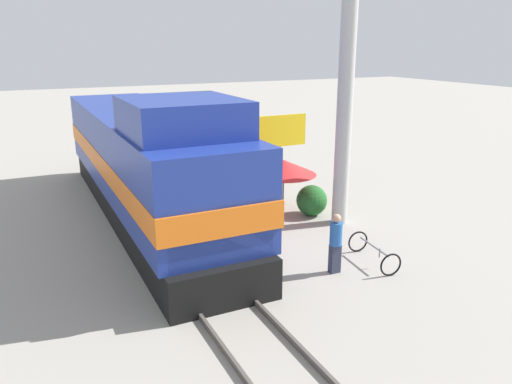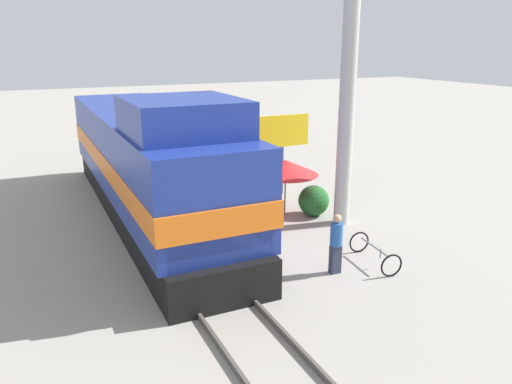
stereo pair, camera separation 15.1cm
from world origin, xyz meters
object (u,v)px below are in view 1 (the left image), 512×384
at_px(locomotive, 148,165).
at_px(vendor_umbrella, 284,167).
at_px(person_bystander, 336,241).
at_px(bicycle, 373,252).
at_px(billboard_sign, 279,135).
at_px(utility_pole, 346,84).

relative_size(locomotive, vendor_umbrella, 6.35).
relative_size(person_bystander, bicycle, 0.92).
distance_m(locomotive, billboard_sign, 5.81).
xyz_separation_m(person_bystander, bicycle, (1.35, 0.01, -0.59)).
distance_m(vendor_umbrella, billboard_sign, 2.93).
xyz_separation_m(vendor_umbrella, billboard_sign, (1.22, 2.58, 0.65)).
bearing_deg(vendor_umbrella, bicycle, -85.90).
bearing_deg(person_bystander, bicycle, 0.21).
bearing_deg(person_bystander, locomotive, 118.40).
relative_size(vendor_umbrella, bicycle, 1.28).
bearing_deg(bicycle, locomotive, 133.73).
distance_m(utility_pole, billboard_sign, 4.72).
bearing_deg(person_bystander, billboard_sign, 73.18).
bearing_deg(bicycle, vendor_umbrella, 100.92).
height_order(vendor_umbrella, bicycle, vendor_umbrella).
bearing_deg(person_bystander, vendor_umbrella, 78.11).
relative_size(utility_pole, vendor_umbrella, 4.01).
height_order(locomotive, bicycle, locomotive).
bearing_deg(bicycle, utility_pole, 78.17).
height_order(billboard_sign, bicycle, billboard_sign).
distance_m(person_bystander, bicycle, 1.48).
height_order(person_bystander, bicycle, person_bystander).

